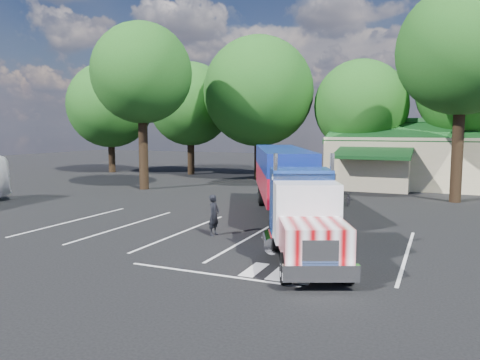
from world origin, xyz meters
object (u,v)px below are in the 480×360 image
at_px(bicycle, 349,198).
at_px(woman, 214,215).
at_px(silver_sedan, 461,182).
at_px(semi_truck, 286,180).

bearing_deg(bicycle, woman, -116.81).
bearing_deg(silver_sedan, woman, 165.42).
height_order(semi_truck, silver_sedan, semi_truck).
relative_size(woman, bicycle, 1.05).
distance_m(bicycle, silver_sedan, 11.40).
height_order(woman, silver_sedan, woman).
bearing_deg(semi_truck, bicycle, 51.45).
height_order(semi_truck, woman, semi_truck).
distance_m(woman, bicycle, 11.34).
xyz_separation_m(semi_truck, bicycle, (1.82, 6.92, -1.69)).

